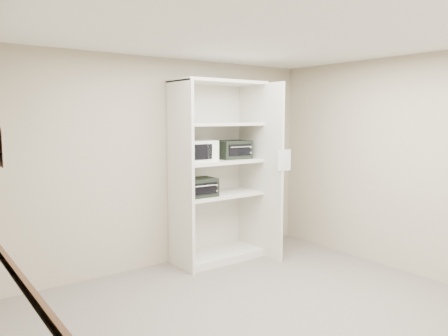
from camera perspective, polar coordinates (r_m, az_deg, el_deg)
floor at (r=4.55m, az=5.79°, el=-18.65°), size 4.50×4.00×0.01m
ceiling at (r=4.18m, az=6.25°, el=17.05°), size 4.50×4.00×0.01m
wall_back at (r=5.78m, az=-7.51°, el=0.72°), size 4.50×0.02×2.70m
wall_left at (r=3.13m, az=-26.10°, el=-4.95°), size 0.02×4.00×2.70m
wall_right at (r=5.91m, az=22.32°, el=0.40°), size 0.02×4.00×2.70m
shelving_unit at (r=5.91m, az=-0.42°, el=-1.23°), size 1.24×0.92×2.42m
microwave at (r=5.68m, az=-3.52°, el=2.24°), size 0.46×0.36×0.27m
toaster_oven_upper at (r=6.04m, az=1.21°, el=2.43°), size 0.46×0.36×0.25m
toaster_oven_lower at (r=5.66m, az=-3.32°, el=-2.54°), size 0.44×0.34×0.24m
paper_sign at (r=5.78m, az=7.89°, el=1.01°), size 0.21×0.01×0.27m
chair_rail at (r=3.25m, az=-25.29°, el=-12.71°), size 0.04×3.98×0.08m
wall_poster at (r=3.38m, az=-27.17°, el=2.45°), size 0.01×0.20×0.28m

